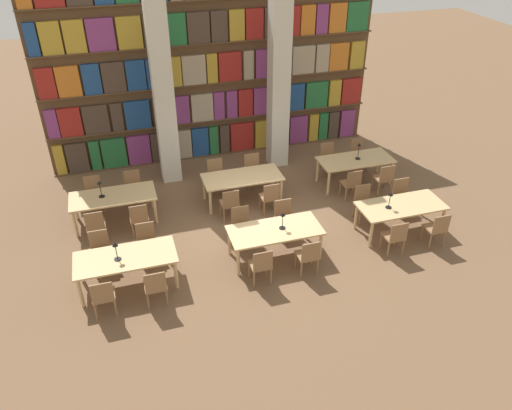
{
  "coord_description": "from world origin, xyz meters",
  "views": [
    {
      "loc": [
        -2.8,
        -9.38,
        6.89
      ],
      "look_at": [
        0.0,
        -0.12,
        0.65
      ],
      "focal_mm": 35.0,
      "sensor_mm": 36.0,
      "label": 1
    }
  ],
  "objects_px": {
    "chair_6": "(308,256)",
    "chair_10": "(437,228)",
    "reading_table_3": "(113,198)",
    "chair_9": "(364,202)",
    "reading_table_2": "(401,208)",
    "desk_lamp_4": "(359,148)",
    "chair_2": "(156,286)",
    "chair_16": "(230,203)",
    "chair_7": "(284,217)",
    "chair_5": "(242,224)",
    "chair_22": "(384,178)",
    "reading_table_0": "(126,260)",
    "desk_lamp_3": "(100,186)",
    "reading_table_1": "(275,232)",
    "chair_14": "(139,218)",
    "chair_19": "(253,169)",
    "chair_20": "(351,183)",
    "pillar_center": "(279,61)",
    "desk_lamp_1": "(283,218)",
    "reading_table_5": "(355,162)",
    "chair_12": "(96,225)",
    "desk_lamp_0": "(116,248)",
    "chair_18": "(270,197)",
    "reading_table_4": "(242,179)",
    "chair_4": "(261,265)",
    "chair_15": "(133,186)",
    "chair_23": "(358,153)",
    "chair_3": "(147,241)",
    "chair_21": "(328,158)",
    "chair_17": "(216,174)",
    "chair_13": "(94,192)",
    "pillar_left": "(161,72)",
    "chair_8": "(395,236)",
    "chair_0": "(103,296)"
  },
  "relations": [
    {
      "from": "chair_18",
      "to": "chair_6",
      "type": "bearing_deg",
      "value": -89.09
    },
    {
      "from": "reading_table_2",
      "to": "desk_lamp_1",
      "type": "bearing_deg",
      "value": -178.51
    },
    {
      "from": "pillar_center",
      "to": "desk_lamp_1",
      "type": "distance_m",
      "value": 4.79
    },
    {
      "from": "reading_table_0",
      "to": "reading_table_4",
      "type": "height_order",
      "value": "same"
    },
    {
      "from": "chair_16",
      "to": "chair_7",
      "type": "bearing_deg",
      "value": -41.83
    },
    {
      "from": "chair_9",
      "to": "chair_14",
      "type": "relative_size",
      "value": 1.0
    },
    {
      "from": "chair_20",
      "to": "chair_23",
      "type": "height_order",
      "value": "same"
    },
    {
      "from": "desk_lamp_0",
      "to": "chair_12",
      "type": "xyz_separation_m",
      "value": [
        -0.41,
        1.73,
        -0.52
      ]
    },
    {
      "from": "pillar_left",
      "to": "chair_21",
      "type": "bearing_deg",
      "value": -12.89
    },
    {
      "from": "reading_table_0",
      "to": "chair_16",
      "type": "relative_size",
      "value": 2.29
    },
    {
      "from": "reading_table_1",
      "to": "reading_table_5",
      "type": "bearing_deg",
      "value": 38.16
    },
    {
      "from": "desk_lamp_1",
      "to": "chair_22",
      "type": "bearing_deg",
      "value": 26.49
    },
    {
      "from": "desk_lamp_3",
      "to": "chair_23",
      "type": "height_order",
      "value": "desk_lamp_3"
    },
    {
      "from": "reading_table_3",
      "to": "reading_table_4",
      "type": "distance_m",
      "value": 3.17
    },
    {
      "from": "chair_14",
      "to": "reading_table_2",
      "type": "bearing_deg",
      "value": -15.41
    },
    {
      "from": "reading_table_2",
      "to": "desk_lamp_4",
      "type": "xyz_separation_m",
      "value": [
        0.07,
        2.35,
        0.38
      ]
    },
    {
      "from": "reading_table_0",
      "to": "desk_lamp_3",
      "type": "distance_m",
      "value": 2.5
    },
    {
      "from": "reading_table_3",
      "to": "chair_9",
      "type": "bearing_deg",
      "value": -15.5
    },
    {
      "from": "pillar_left",
      "to": "reading_table_4",
      "type": "relative_size",
      "value": 3.02
    },
    {
      "from": "chair_5",
      "to": "reading_table_2",
      "type": "xyz_separation_m",
      "value": [
        3.61,
        -0.66,
        0.18
      ]
    },
    {
      "from": "chair_0",
      "to": "chair_23",
      "type": "bearing_deg",
      "value": 28.64
    },
    {
      "from": "chair_5",
      "to": "reading_table_1",
      "type": "bearing_deg",
      "value": 126.09
    },
    {
      "from": "reading_table_2",
      "to": "chair_22",
      "type": "height_order",
      "value": "chair_22"
    },
    {
      "from": "chair_8",
      "to": "chair_17",
      "type": "xyz_separation_m",
      "value": [
        -3.1,
        3.8,
        0.0
      ]
    },
    {
      "from": "reading_table_0",
      "to": "reading_table_2",
      "type": "xyz_separation_m",
      "value": [
        6.2,
        0.09,
        0.0
      ]
    },
    {
      "from": "chair_4",
      "to": "reading_table_3",
      "type": "relative_size",
      "value": 0.44
    },
    {
      "from": "chair_9",
      "to": "reading_table_3",
      "type": "height_order",
      "value": "chair_9"
    },
    {
      "from": "chair_6",
      "to": "chair_10",
      "type": "bearing_deg",
      "value": 1.37
    },
    {
      "from": "chair_23",
      "to": "chair_0",
      "type": "bearing_deg",
      "value": 28.64
    },
    {
      "from": "chair_17",
      "to": "chair_13",
      "type": "bearing_deg",
      "value": 0.05
    },
    {
      "from": "chair_3",
      "to": "reading_table_1",
      "type": "relative_size",
      "value": 0.44
    },
    {
      "from": "chair_4",
      "to": "chair_15",
      "type": "relative_size",
      "value": 1.0
    },
    {
      "from": "chair_17",
      "to": "pillar_left",
      "type": "bearing_deg",
      "value": -43.44
    },
    {
      "from": "chair_3",
      "to": "reading_table_3",
      "type": "distance_m",
      "value": 1.79
    },
    {
      "from": "chair_4",
      "to": "chair_23",
      "type": "relative_size",
      "value": 1.0
    },
    {
      "from": "chair_9",
      "to": "chair_16",
      "type": "relative_size",
      "value": 1.0
    },
    {
      "from": "reading_table_2",
      "to": "reading_table_5",
      "type": "xyz_separation_m",
      "value": [
        0.02,
        2.36,
        0.0
      ]
    },
    {
      "from": "chair_19",
      "to": "chair_20",
      "type": "xyz_separation_m",
      "value": [
        2.2,
        -1.45,
        0.0
      ]
    },
    {
      "from": "chair_18",
      "to": "chair_22",
      "type": "relative_size",
      "value": 1.0
    },
    {
      "from": "chair_2",
      "to": "chair_9",
      "type": "bearing_deg",
      "value": 16.79
    },
    {
      "from": "chair_14",
      "to": "desk_lamp_3",
      "type": "xyz_separation_m",
      "value": [
        -0.75,
        0.76,
        0.53
      ]
    },
    {
      "from": "chair_19",
      "to": "chair_23",
      "type": "distance_m",
      "value": 3.13
    },
    {
      "from": "chair_9",
      "to": "chair_12",
      "type": "relative_size",
      "value": 1.0
    },
    {
      "from": "chair_4",
      "to": "chair_10",
      "type": "bearing_deg",
      "value": 1.03
    },
    {
      "from": "desk_lamp_0",
      "to": "chair_18",
      "type": "distance_m",
      "value": 4.12
    },
    {
      "from": "desk_lamp_0",
      "to": "chair_17",
      "type": "relative_size",
      "value": 0.47
    },
    {
      "from": "desk_lamp_0",
      "to": "reading_table_1",
      "type": "height_order",
      "value": "desk_lamp_0"
    },
    {
      "from": "pillar_left",
      "to": "chair_20",
      "type": "height_order",
      "value": "pillar_left"
    },
    {
      "from": "chair_9",
      "to": "chair_21",
      "type": "height_order",
      "value": "same"
    },
    {
      "from": "pillar_left",
      "to": "chair_16",
      "type": "height_order",
      "value": "pillar_left"
    }
  ]
}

